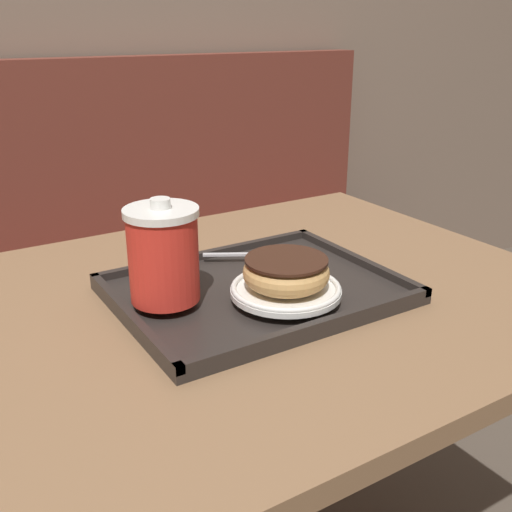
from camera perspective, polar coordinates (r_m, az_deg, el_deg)
booth_bench at (r=1.84m, az=-10.53°, el=-3.80°), size 1.72×0.44×1.00m
cafe_table at (r=0.97m, az=-1.95°, el=-12.05°), size 1.02×0.76×0.71m
serving_tray at (r=0.89m, az=-0.00°, el=-3.38°), size 0.40×0.31×0.02m
coffee_cup_front at (r=0.81m, az=-8.69°, el=0.10°), size 0.10×0.10×0.14m
plate_with_chocolate_donut at (r=0.84m, az=2.86°, el=-3.19°), size 0.16×0.16×0.01m
donut_chocolate_glazed at (r=0.83m, az=2.89°, el=-1.49°), size 0.12×0.12×0.04m
spoon at (r=0.98m, az=1.01°, el=0.33°), size 0.13×0.08×0.01m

